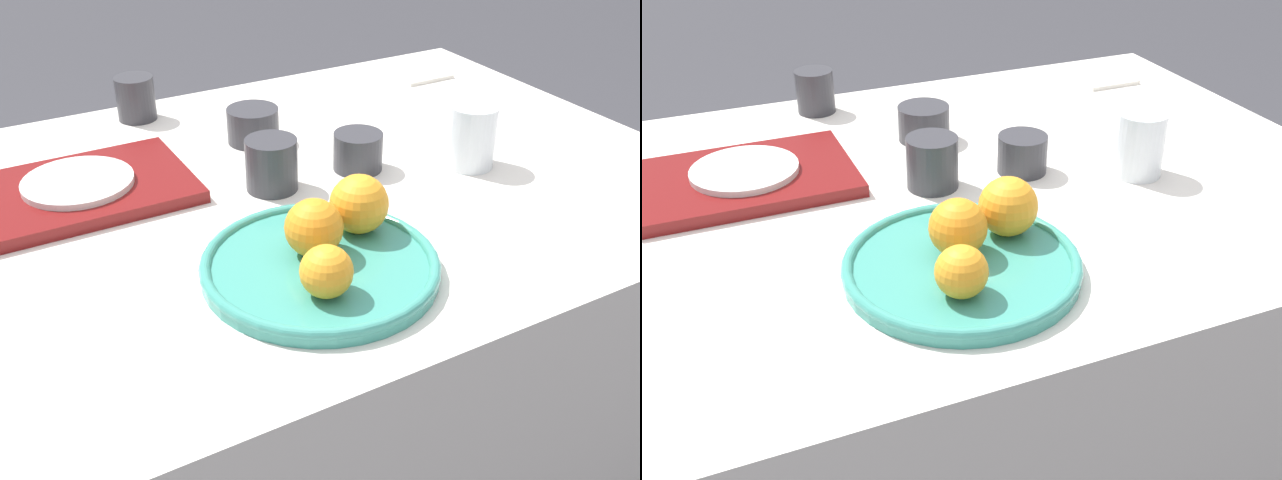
{
  "view_description": "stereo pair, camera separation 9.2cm",
  "coord_description": "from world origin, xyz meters",
  "views": [
    {
      "loc": [
        -0.5,
        -0.93,
        1.27
      ],
      "look_at": [
        -0.11,
        -0.24,
        0.79
      ],
      "focal_mm": 42.0,
      "sensor_mm": 36.0,
      "label": 1
    },
    {
      "loc": [
        -0.42,
        -0.97,
        1.27
      ],
      "look_at": [
        -0.11,
        -0.24,
        0.79
      ],
      "focal_mm": 42.0,
      "sensor_mm": 36.0,
      "label": 2
    }
  ],
  "objects": [
    {
      "name": "side_plate",
      "position": [
        -0.32,
        0.12,
        0.76
      ],
      "size": [
        0.17,
        0.17,
        0.01
      ],
      "color": "silver",
      "rests_on": "serving_tray"
    },
    {
      "name": "orange_1",
      "position": [
        -0.03,
        -0.2,
        0.8
      ],
      "size": [
        0.08,
        0.08,
        0.08
      ],
      "color": "orange",
      "rests_on": "fruit_platter"
    },
    {
      "name": "cup_0",
      "position": [
        0.09,
        -0.01,
        0.77
      ],
      "size": [
        0.08,
        0.08,
        0.06
      ],
      "color": "#333338",
      "rests_on": "table"
    },
    {
      "name": "cup_1",
      "position": [
        -0.01,
        0.18,
        0.77
      ],
      "size": [
        0.09,
        0.09,
        0.06
      ],
      "color": "#333338",
      "rests_on": "table"
    },
    {
      "name": "serving_tray",
      "position": [
        -0.32,
        0.12,
        0.75
      ],
      "size": [
        0.33,
        0.23,
        0.02
      ],
      "color": "maroon",
      "rests_on": "table"
    },
    {
      "name": "fruit_platter",
      "position": [
        -0.11,
        -0.24,
        0.75
      ],
      "size": [
        0.3,
        0.3,
        0.02
      ],
      "color": "teal",
      "rests_on": "table"
    },
    {
      "name": "orange_0",
      "position": [
        -0.11,
        -0.22,
        0.79
      ],
      "size": [
        0.08,
        0.08,
        0.08
      ],
      "color": "orange",
      "rests_on": "fruit_platter"
    },
    {
      "name": "table",
      "position": [
        0.0,
        0.0,
        0.37
      ],
      "size": [
        1.23,
        0.91,
        0.74
      ],
      "color": "silver",
      "rests_on": "ground_plane"
    },
    {
      "name": "napkin",
      "position": [
        0.45,
        0.33,
        0.74
      ],
      "size": [
        0.11,
        0.13,
        0.01
      ],
      "color": "silver",
      "rests_on": "table"
    },
    {
      "name": "water_glass",
      "position": [
        0.26,
        -0.08,
        0.79
      ],
      "size": [
        0.08,
        0.08,
        0.1
      ],
      "color": "silver",
      "rests_on": "table"
    },
    {
      "name": "orange_2",
      "position": [
        -0.14,
        -0.31,
        0.79
      ],
      "size": [
        0.06,
        0.06,
        0.06
      ],
      "color": "orange",
      "rests_on": "fruit_platter"
    },
    {
      "name": "cup_2",
      "position": [
        -0.06,
        0.0,
        0.78
      ],
      "size": [
        0.08,
        0.08,
        0.08
      ],
      "color": "#333338",
      "rests_on": "table"
    },
    {
      "name": "cup_3",
      "position": [
        -0.15,
        0.38,
        0.78
      ],
      "size": [
        0.07,
        0.07,
        0.08
      ],
      "color": "#333338",
      "rests_on": "table"
    }
  ]
}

